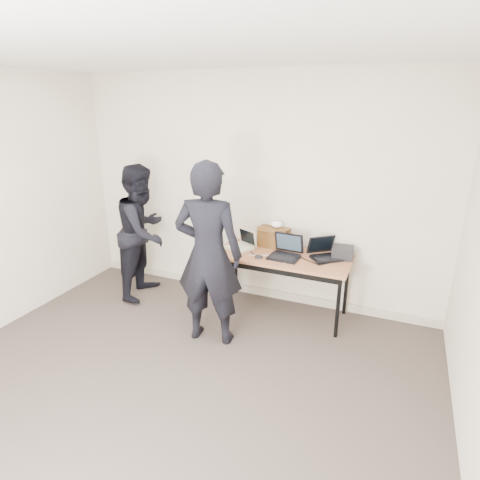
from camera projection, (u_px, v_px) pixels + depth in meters
The scene contains 13 objects.
room at pixel (139, 255), 2.80m from camera, with size 4.60×4.60×2.80m.
desk at pixel (282, 261), 4.50m from camera, with size 1.51×0.67×0.72m.
laptop_beige at pixel (241, 245), 4.67m from camera, with size 0.37×0.36×0.22m.
laptop_center at pixel (286, 252), 4.44m from camera, with size 0.35×0.34×0.25m.
laptop_right at pixel (324, 253), 4.41m from camera, with size 0.43×0.43×0.23m.
leather_satchel at pixel (274, 237), 4.70m from camera, with size 0.38×0.21×0.25m.
tissue at pixel (277, 224), 4.64m from camera, with size 0.13×0.10×0.08m, color white.
equipment_box at pixel (343, 252), 4.40m from camera, with size 0.23×0.19×0.13m, color black.
power_brick at pixel (259, 257), 4.41m from camera, with size 0.08×0.05×0.03m, color black.
cables at pixel (283, 257), 4.44m from camera, with size 1.15×0.35×0.01m.
person_typist at pixel (209, 255), 3.93m from camera, with size 0.68×0.45×1.87m, color black.
person_observer at pixel (143, 232), 4.94m from camera, with size 0.81×0.63×1.66m, color black.
baseboard at pixel (252, 290), 5.18m from camera, with size 4.50×0.03×0.10m, color #B7AD97.
Camera 1 is at (1.65, -2.14, 2.38)m, focal length 30.00 mm.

